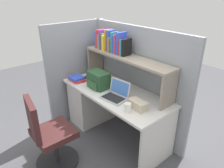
% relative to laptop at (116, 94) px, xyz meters
% --- Properties ---
extents(ground_plane, '(8.00, 8.00, 0.00)m').
position_rel_laptop_xyz_m(ground_plane, '(-0.15, 0.11, -0.78)').
color(ground_plane, '#4C4C51').
extents(desk, '(1.60, 0.70, 0.73)m').
position_rel_laptop_xyz_m(desk, '(-0.54, 0.11, -0.38)').
color(desk, silver).
rests_on(desk, ground_plane).
extents(cubicle_partition_rear, '(1.84, 0.05, 1.55)m').
position_rel_laptop_xyz_m(cubicle_partition_rear, '(-0.15, 0.49, -0.01)').
color(cubicle_partition_rear, gray).
rests_on(cubicle_partition_rear, ground_plane).
extents(cubicle_partition_left, '(0.05, 1.06, 1.55)m').
position_rel_laptop_xyz_m(cubicle_partition_left, '(-1.00, 0.06, -0.01)').
color(cubicle_partition_left, gray).
rests_on(cubicle_partition_left, ground_plane).
extents(overhead_hutch, '(1.44, 0.28, 0.45)m').
position_rel_laptop_xyz_m(overhead_hutch, '(-0.15, 0.31, 0.30)').
color(overhead_hutch, gray).
rests_on(overhead_hutch, desk).
extents(reference_books_on_shelf, '(0.63, 0.19, 0.30)m').
position_rel_laptop_xyz_m(reference_books_on_shelf, '(-0.46, 0.31, 0.52)').
color(reference_books_on_shelf, blue).
rests_on(reference_books_on_shelf, overhead_hutch).
extents(laptop, '(0.34, 0.29, 0.22)m').
position_rel_laptop_xyz_m(laptop, '(0.00, 0.00, 0.00)').
color(laptop, '#B7BABF').
rests_on(laptop, desk).
extents(backpack, '(0.30, 0.22, 0.22)m').
position_rel_laptop_xyz_m(backpack, '(-0.39, 0.02, 0.06)').
color(backpack, '#264C2D').
rests_on(backpack, desk).
extents(computer_mouse, '(0.09, 0.12, 0.03)m').
position_rel_laptop_xyz_m(computer_mouse, '(-0.77, 0.10, -0.03)').
color(computer_mouse, '#262628').
rests_on(computer_mouse, desk).
extents(paper_cup, '(0.08, 0.08, 0.11)m').
position_rel_laptop_xyz_m(paper_cup, '(0.33, -0.12, 0.00)').
color(paper_cup, white).
rests_on(paper_cup, desk).
extents(tissue_box, '(0.22, 0.13, 0.10)m').
position_rel_laptop_xyz_m(tissue_box, '(0.35, 0.02, -0.00)').
color(tissue_box, '#BFB299').
rests_on(tissue_box, desk).
extents(desk_book_stack, '(0.26, 0.19, 0.07)m').
position_rel_laptop_xyz_m(desk_book_stack, '(-0.78, -0.09, -0.02)').
color(desk_book_stack, red).
rests_on(desk_book_stack, desk).
extents(office_chair, '(0.52, 0.52, 0.93)m').
position_rel_laptop_xyz_m(office_chair, '(-0.22, -0.84, -0.39)').
color(office_chair, black).
rests_on(office_chair, ground_plane).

